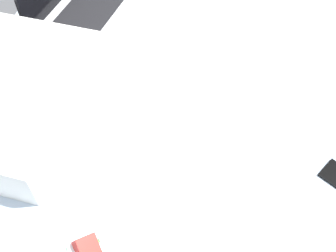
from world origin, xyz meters
TOP-DOWN VIEW (x-y plane):
  - bed_mattress at (0.00, 0.00)cm, footprint 180.00×140.00cm
  - laptop at (29.04, 49.05)cm, footprint 35.87×27.35cm
  - pillow at (-14.80, 48.00)cm, footprint 52.00×36.00cm

SIDE VIEW (x-z plane):
  - bed_mattress at x=0.00cm, z-range 0.00..18.00cm
  - laptop at x=29.04cm, z-range 10.91..33.91cm
  - pillow at x=-14.80cm, z-range 18.00..31.00cm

